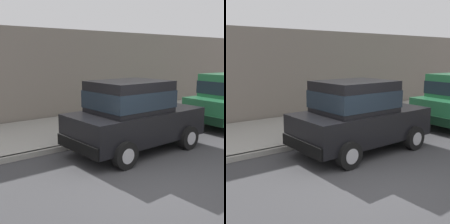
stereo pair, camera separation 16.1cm
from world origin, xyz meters
The scene contains 6 objects.
ground_plane centered at (0.00, 0.00, 0.00)m, with size 80.00×80.00×0.00m, color #38383A.
curb centered at (-3.20, 0.00, 0.07)m, with size 0.16×64.00×0.14m, color gray.
sidewalk centered at (-5.00, 0.00, 0.07)m, with size 3.60×64.00×0.14m, color #99968E.
car_black_hatchback centered at (-2.07, 1.13, 0.98)m, with size 2.06×3.86×1.88m.
dog_tan centered at (-4.96, 1.47, 0.43)m, with size 0.73×0.35×0.49m.
building_facade centered at (-7.10, 5.38, 1.77)m, with size 0.50×20.00×3.53m, color slate.
Camera 1 is at (3.73, -3.94, 2.52)m, focal length 47.70 mm.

